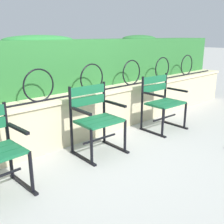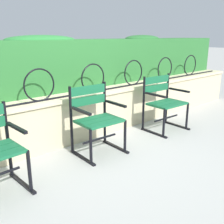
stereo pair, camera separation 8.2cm
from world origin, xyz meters
TOP-DOWN VIEW (x-y plane):
  - ground_plane at (0.00, 0.00)m, footprint 60.00×60.00m
  - stone_wall at (0.00, 0.75)m, footprint 7.89×0.41m
  - iron_arch_fence at (-0.19, 0.67)m, footprint 7.34×0.02m
  - hedge_row at (-0.03, 1.26)m, footprint 7.73×0.68m
  - park_chair_centre at (-0.13, 0.20)m, footprint 0.60×0.55m
  - park_chair_right at (1.22, 0.17)m, footprint 0.64×0.55m

SIDE VIEW (x-z plane):
  - ground_plane at x=0.00m, z-range 0.00..0.00m
  - stone_wall at x=0.00m, z-range 0.00..0.68m
  - park_chair_centre at x=-0.13m, z-range 0.03..0.91m
  - park_chair_right at x=1.22m, z-range 0.03..0.90m
  - iron_arch_fence at x=-0.19m, z-range 0.65..1.07m
  - hedge_row at x=-0.03m, z-range 0.64..1.50m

